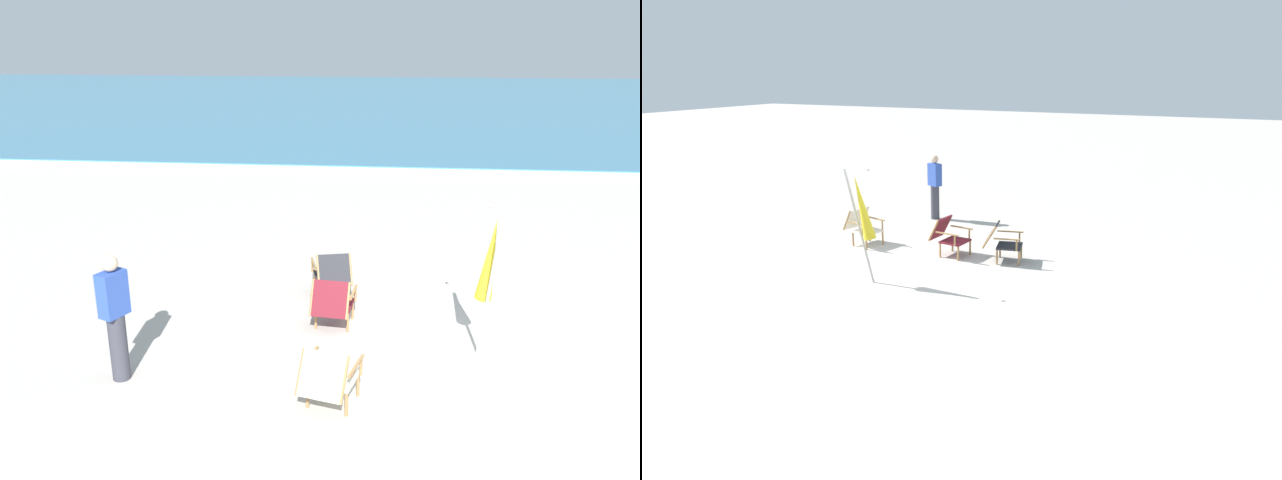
{
  "view_description": "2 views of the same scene",
  "coord_description": "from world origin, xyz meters",
  "views": [
    {
      "loc": [
        -0.67,
        -7.58,
        4.1
      ],
      "look_at": [
        -1.68,
        2.35,
        0.75
      ],
      "focal_mm": 35.0,
      "sensor_mm": 36.0,
      "label": 1
    },
    {
      "loc": [
        8.72,
        5.59,
        3.71
      ],
      "look_at": [
        -0.88,
        1.08,
        0.5
      ],
      "focal_mm": 32.0,
      "sensor_mm": 36.0,
      "label": 2
    }
  ],
  "objects": [
    {
      "name": "umbrella_furled_yellow",
      "position": [
        0.71,
        -0.1,
        1.36
      ],
      "size": [
        0.3,
        0.57,
        2.09
      ],
      "color": "#B7B2A8",
      "rests_on": "ground"
    },
    {
      "name": "ground_plane",
      "position": [
        0.0,
        0.0,
        0.0
      ],
      "size": [
        80.0,
        80.0,
        0.0
      ],
      "primitive_type": "plane",
      "color": "#B2AAA0"
    },
    {
      "name": "beach_chair_front_left",
      "position": [
        -1.41,
        1.69,
        0.42
      ],
      "size": [
        0.74,
        0.88,
        0.78
      ],
      "color": "#28282D",
      "rests_on": "ground"
    },
    {
      "name": "beach_chair_back_right",
      "position": [
        -1.32,
        0.57,
        0.42
      ],
      "size": [
        0.65,
        0.8,
        0.79
      ],
      "color": "maroon",
      "rests_on": "ground"
    },
    {
      "name": "beach_chair_front_right",
      "position": [
        -1.2,
        -1.47,
        0.42
      ],
      "size": [
        0.75,
        0.88,
        0.78
      ],
      "color": "beige",
      "rests_on": "ground"
    },
    {
      "name": "person_near_chairs",
      "position": [
        -3.81,
        -1.05,
        0.84
      ],
      "size": [
        0.32,
        0.39,
        1.63
      ],
      "color": "#383842",
      "rests_on": "ground"
    }
  ]
}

